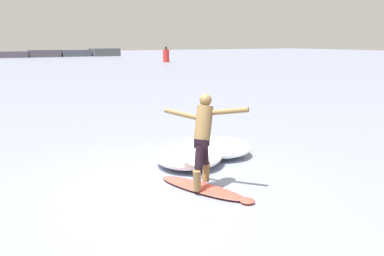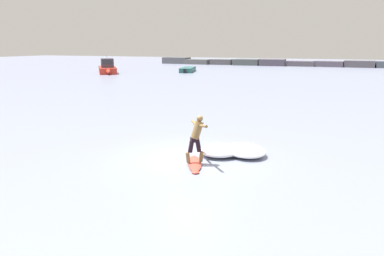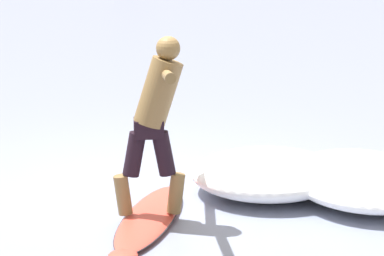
{
  "view_description": "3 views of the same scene",
  "coord_description": "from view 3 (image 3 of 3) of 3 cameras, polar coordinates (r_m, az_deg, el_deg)",
  "views": [
    {
      "loc": [
        -2.69,
        -5.94,
        2.56
      ],
      "look_at": [
        1.02,
        0.6,
        0.81
      ],
      "focal_mm": 35.0,
      "sensor_mm": 36.0,
      "label": 1
    },
    {
      "loc": [
        4.97,
        -11.92,
        3.98
      ],
      "look_at": [
        -0.07,
        0.55,
        0.97
      ],
      "focal_mm": 35.0,
      "sensor_mm": 36.0,
      "label": 2
    },
    {
      "loc": [
        5.16,
        -6.81,
        2.88
      ],
      "look_at": [
        0.34,
        0.28,
        0.65
      ],
      "focal_mm": 85.0,
      "sensor_mm": 36.0,
      "label": 3
    }
  ],
  "objects": [
    {
      "name": "surfboard",
      "position": [
        8.2,
        -2.72,
        -5.69
      ],
      "size": [
        1.12,
        1.92,
        0.21
      ],
      "color": "#DD4A3A",
      "rests_on": "ground"
    },
    {
      "name": "wave_foam_at_tail",
      "position": [
        8.98,
        4.74,
        -2.85
      ],
      "size": [
        2.06,
        2.06,
        0.39
      ],
      "color": "white",
      "rests_on": "ground"
    },
    {
      "name": "surfer",
      "position": [
        7.95,
        -2.24,
        1.01
      ],
      "size": [
        1.04,
        1.24,
        1.61
      ],
      "color": "brown",
      "rests_on": "surfboard"
    },
    {
      "name": "ground_plane",
      "position": [
        9.02,
        -2.81,
        -4.06
      ],
      "size": [
        200.0,
        200.0,
        0.0
      ],
      "primitive_type": "plane",
      "color": "gray"
    },
    {
      "name": "wave_foam_at_nose",
      "position": [
        8.97,
        10.66,
        -3.19
      ],
      "size": [
        2.26,
        2.28,
        0.36
      ],
      "color": "white",
      "rests_on": "ground"
    }
  ]
}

